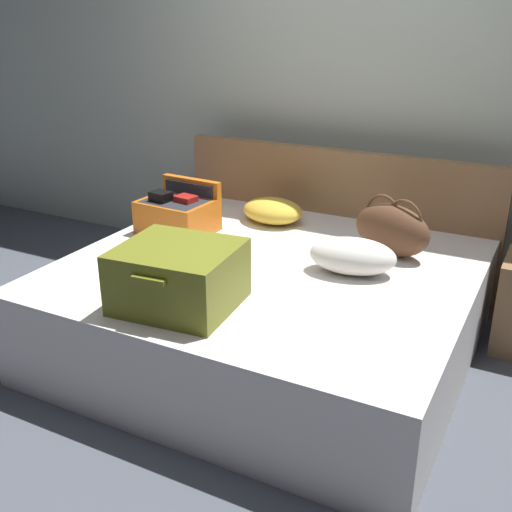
# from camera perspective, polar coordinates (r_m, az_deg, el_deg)

# --- Properties ---
(ground_plane) EXTENTS (12.00, 12.00, 0.00)m
(ground_plane) POSITION_cam_1_polar(r_m,az_deg,el_deg) (3.14, -2.25, -11.88)
(ground_plane) COLOR #4C515B
(back_wall) EXTENTS (8.00, 0.10, 2.60)m
(back_wall) POSITION_cam_1_polar(r_m,az_deg,el_deg) (4.14, 9.27, 15.55)
(back_wall) COLOR #B7C1B2
(back_wall) RESTS_ON ground
(bed) EXTENTS (2.04, 1.86, 0.50)m
(bed) POSITION_cam_1_polar(r_m,az_deg,el_deg) (3.31, 1.12, -4.83)
(bed) COLOR silver
(bed) RESTS_ON ground
(headboard) EXTENTS (2.09, 0.08, 0.92)m
(headboard) POSITION_cam_1_polar(r_m,az_deg,el_deg) (4.06, 7.27, 3.35)
(headboard) COLOR olive
(headboard) RESTS_ON ground
(hard_case_large) EXTENTS (0.55, 0.51, 0.28)m
(hard_case_large) POSITION_cam_1_polar(r_m,az_deg,el_deg) (2.75, -7.17, -1.83)
(hard_case_large) COLOR olive
(hard_case_large) RESTS_ON bed
(hard_case_medium) EXTENTS (0.42, 0.36, 0.29)m
(hard_case_medium) POSITION_cam_1_polar(r_m,az_deg,el_deg) (3.67, -7.26, 3.97)
(hard_case_medium) COLOR #D16619
(hard_case_medium) RESTS_ON bed
(duffel_bag) EXTENTS (0.49, 0.33, 0.32)m
(duffel_bag) POSITION_cam_1_polar(r_m,az_deg,el_deg) (3.38, 12.46, 2.43)
(duffel_bag) COLOR brown
(duffel_bag) RESTS_ON bed
(pillow_near_headboard) EXTENTS (0.44, 0.38, 0.15)m
(pillow_near_headboard) POSITION_cam_1_polar(r_m,az_deg,el_deg) (3.83, 1.56, 4.21)
(pillow_near_headboard) COLOR gold
(pillow_near_headboard) RESTS_ON bed
(pillow_center_head) EXTENTS (0.47, 0.33, 0.18)m
(pillow_center_head) POSITION_cam_1_polar(r_m,az_deg,el_deg) (3.12, 8.92, -0.00)
(pillow_center_head) COLOR white
(pillow_center_head) RESTS_ON bed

